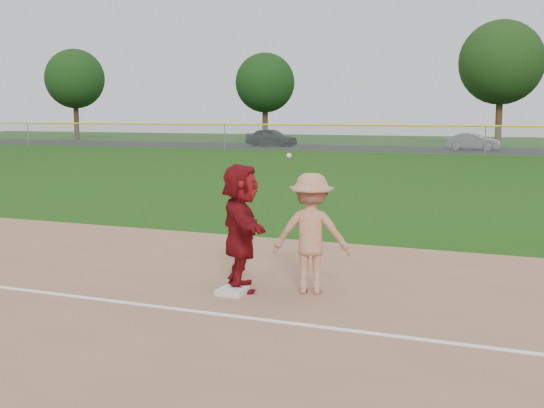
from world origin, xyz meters
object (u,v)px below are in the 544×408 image
at_px(first_base, 233,291).
at_px(car_mid, 473,142).
at_px(car_left, 271,137).
at_px(base_runner, 241,227).

bearing_deg(first_base, car_mid, 91.59).
relative_size(first_base, car_mid, 0.10).
height_order(first_base, car_left, car_left).
distance_m(base_runner, car_mid, 45.68).
distance_m(first_base, car_mid, 46.04).
bearing_deg(car_mid, first_base, -178.77).
height_order(base_runner, car_mid, base_runner).
bearing_deg(car_left, car_mid, -82.92).
bearing_deg(base_runner, first_base, 153.13).
xyz_separation_m(base_runner, car_mid, (-1.26, 45.66, -0.35)).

